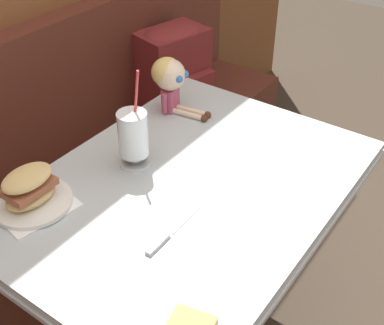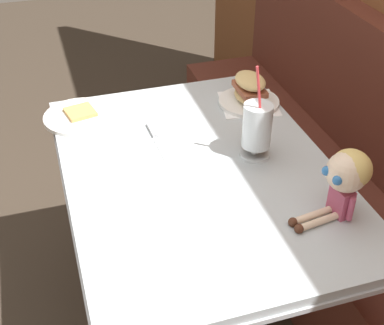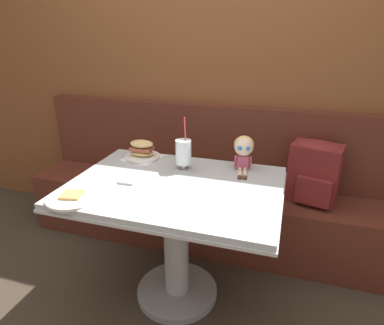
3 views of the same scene
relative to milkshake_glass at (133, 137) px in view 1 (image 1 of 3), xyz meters
name	(u,v)px [view 1 (image 1 of 3)]	position (x,y,z in m)	size (l,w,h in m)	color
booth_bench	(60,208)	(0.01, 0.44, -0.51)	(2.60, 0.48, 1.00)	#512319
diner_table	(188,232)	(0.01, -0.19, -0.30)	(1.11, 0.81, 0.74)	#B2BCC1
milkshake_glass	(133,137)	(0.00, 0.00, 0.00)	(0.10, 0.10, 0.32)	silver
sandwich_plate	(30,192)	(-0.31, 0.11, -0.05)	(0.23, 0.23, 0.12)	white
butter_knife	(166,236)	(-0.20, -0.27, -0.10)	(0.24, 0.03, 0.01)	silver
seated_doll	(170,78)	(0.32, 0.11, 0.03)	(0.13, 0.23, 0.20)	#B74C6B
backpack	(174,67)	(0.74, 0.41, -0.18)	(0.34, 0.30, 0.41)	maroon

